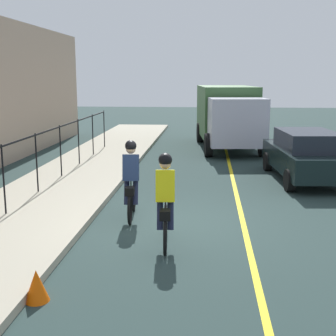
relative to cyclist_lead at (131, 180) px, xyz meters
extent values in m
plane|color=#243734|center=(-0.32, -0.95, -0.91)|extent=(80.00, 80.00, 0.00)
cube|color=yellow|center=(-0.32, -2.55, -0.91)|extent=(36.00, 0.12, 0.01)
cube|color=#A69E89|center=(-0.32, 2.45, -0.84)|extent=(40.00, 3.20, 0.15)
cylinder|color=black|center=(-0.35, 2.85, 0.04)|extent=(0.04, 0.04, 1.60)
cylinder|color=black|center=(1.72, 2.85, 0.04)|extent=(0.04, 0.04, 1.60)
cylinder|color=black|center=(3.78, 2.85, 0.04)|extent=(0.04, 0.04, 1.60)
cylinder|color=black|center=(5.84, 2.85, 0.04)|extent=(0.04, 0.04, 1.60)
cylinder|color=black|center=(7.90, 2.85, 0.04)|extent=(0.04, 0.04, 1.60)
cylinder|color=black|center=(9.96, 2.85, 0.04)|extent=(0.04, 0.04, 1.60)
cube|color=black|center=(0.68, 2.85, 0.79)|extent=(18.56, 0.04, 0.04)
torus|color=black|center=(0.60, 0.05, -0.58)|extent=(0.66, 0.11, 0.66)
torus|color=black|center=(-0.44, -0.03, -0.58)|extent=(0.66, 0.11, 0.66)
cube|color=black|center=(0.08, 0.01, -0.33)|extent=(0.93, 0.11, 0.24)
cylinder|color=black|center=(-0.07, -0.01, -0.18)|extent=(0.03, 0.03, 0.35)
cube|color=navy|center=(-0.02, 0.00, 0.29)|extent=(0.37, 0.39, 0.63)
sphere|color=tan|center=(0.03, 0.00, 0.71)|extent=(0.22, 0.22, 0.22)
sphere|color=black|center=(0.03, 0.00, 0.78)|extent=(0.26, 0.26, 0.26)
cylinder|color=#191E38|center=(-0.05, 0.10, -0.23)|extent=(0.34, 0.15, 0.65)
cylinder|color=#191E38|center=(-0.03, -0.10, -0.23)|extent=(0.34, 0.15, 0.65)
cube|color=black|center=(-0.39, -0.03, -0.16)|extent=(0.25, 0.22, 0.18)
torus|color=black|center=(-1.10, -0.89, -0.58)|extent=(0.66, 0.11, 0.66)
torus|color=black|center=(-2.14, -0.97, -0.58)|extent=(0.66, 0.11, 0.66)
cube|color=black|center=(-1.62, -0.93, -0.33)|extent=(0.93, 0.11, 0.24)
cylinder|color=black|center=(-1.77, -0.94, -0.18)|extent=(0.03, 0.03, 0.35)
cube|color=yellow|center=(-1.72, -0.94, 0.29)|extent=(0.37, 0.39, 0.63)
sphere|color=tan|center=(-1.67, -0.94, 0.71)|extent=(0.22, 0.22, 0.22)
sphere|color=black|center=(-1.67, -0.94, 0.78)|extent=(0.26, 0.26, 0.26)
cylinder|color=#191E38|center=(-1.75, -0.84, -0.23)|extent=(0.34, 0.15, 0.65)
cylinder|color=#191E38|center=(-1.73, -1.04, -0.23)|extent=(0.34, 0.15, 0.65)
cube|color=black|center=(-2.09, -0.97, -0.16)|extent=(0.25, 0.22, 0.18)
cube|color=black|center=(4.50, -4.79, -0.24)|extent=(4.53, 2.16, 0.70)
cube|color=#1E232D|center=(4.30, -4.81, 0.39)|extent=(2.59, 1.78, 0.56)
cylinder|color=black|center=(5.92, -3.82, -0.59)|extent=(0.66, 0.27, 0.64)
cylinder|color=black|center=(6.07, -5.52, -0.59)|extent=(0.66, 0.27, 0.64)
cylinder|color=black|center=(2.94, -4.07, -0.59)|extent=(0.66, 0.27, 0.64)
cube|color=#3A6135|center=(11.98, -2.56, 0.72)|extent=(4.97, 2.85, 2.30)
cube|color=silver|center=(8.58, -2.89, 0.52)|extent=(2.02, 2.37, 1.90)
cylinder|color=black|center=(8.83, -3.99, -0.43)|extent=(0.98, 0.39, 0.96)
cylinder|color=black|center=(8.61, -1.76, -0.43)|extent=(0.98, 0.39, 0.96)
cylinder|color=black|center=(13.14, -3.57, -0.43)|extent=(0.98, 0.39, 0.96)
cylinder|color=black|center=(12.93, -1.34, -0.43)|extent=(0.98, 0.39, 0.96)
cone|color=#EA5304|center=(-4.10, 0.73, -0.67)|extent=(0.36, 0.36, 0.48)
camera|label=1|loc=(-10.23, -1.72, 2.33)|focal=49.74mm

